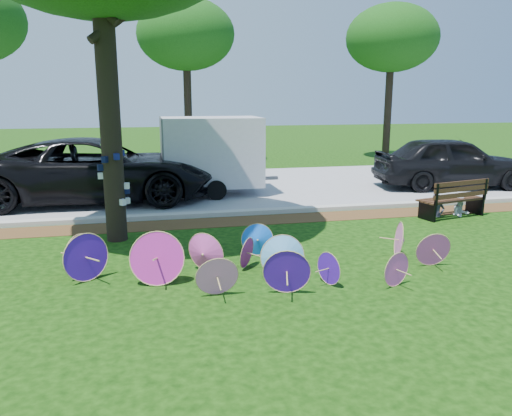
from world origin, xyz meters
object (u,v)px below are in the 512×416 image
Objects in this scene: person_left at (438,195)px; park_bench at (451,198)px; cargo_trailer at (212,151)px; dark_pickup at (451,162)px; person_right at (462,197)px; parasol_pile at (237,256)px; black_van at (97,170)px.

park_bench is at bearing -3.10° from person_left.
person_left is at bearing -39.29° from cargo_trailer.
person_right is (-2.15, -3.78, -0.38)m from dark_pickup.
dark_pickup is 4.40× the size of person_left.
park_bench is at bearing 154.13° from dark_pickup.
person_right is (6.04, -4.35, -0.87)m from cargo_trailer.
park_bench reaches higher than parasol_pile.
cargo_trailer is at bearing -80.67° from black_van.
person_left is (5.34, -4.35, -0.78)m from cargo_trailer.
park_bench is (9.17, -3.97, -0.45)m from black_van.
cargo_trailer is 1.63× the size of park_bench.
person_right is (0.35, 0.05, 0.01)m from park_bench.
parasol_pile is at bearing -165.37° from park_bench.
parasol_pile is at bearing -94.26° from cargo_trailer.
parasol_pile is 3.69× the size of park_bench.
person_left reaches higher than park_bench.
park_bench is at bearing -37.84° from cargo_trailer.
person_right is at bearing -4.56° from park_bench.
person_left is at bearing 159.18° from park_bench.
black_van is 1.32× the size of dark_pickup.
parasol_pile is at bearing -155.68° from black_van.
parasol_pile is at bearing 136.13° from dark_pickup.
park_bench is at bearing 27.31° from parasol_pile.
black_van is 3.54m from cargo_trailer.
person_right is (9.52, -3.92, -0.44)m from black_van.
cargo_trailer is at bearing 145.82° from person_left.
dark_pickup is at bearing 44.24° from park_bench.
black_van reaches higher than park_bench.
cargo_trailer reaches higher than park_bench.
park_bench is 0.37m from person_left.
cargo_trailer is 3.05× the size of person_right.
person_right is (0.70, 0.00, -0.09)m from person_left.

